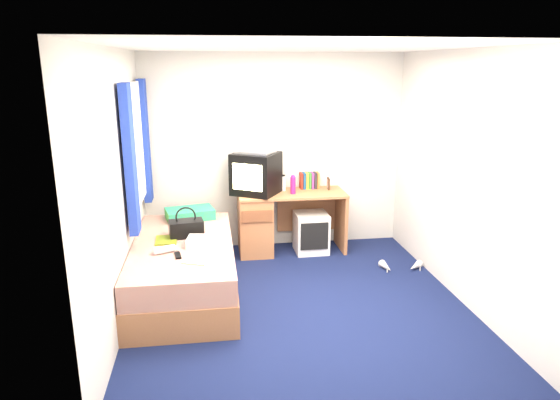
{
  "coord_description": "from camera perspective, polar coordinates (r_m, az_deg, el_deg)",
  "views": [
    {
      "loc": [
        -0.8,
        -4.37,
        2.26
      ],
      "look_at": [
        -0.08,
        0.7,
        0.86
      ],
      "focal_mm": 32.0,
      "sensor_mm": 36.0,
      "label": 1
    }
  ],
  "objects": [
    {
      "name": "towel",
      "position": [
        4.94,
        -9.01,
        -4.73
      ],
      "size": [
        0.3,
        0.26,
        0.09
      ],
      "primitive_type": "cube",
      "rotation": [
        0.0,
        0.0,
        -0.15
      ],
      "color": "silver",
      "rests_on": "bed"
    },
    {
      "name": "window_assembly",
      "position": [
        5.39,
        -16.08,
        5.71
      ],
      "size": [
        0.11,
        1.42,
        1.4
      ],
      "color": "silver",
      "rests_on": "room_shell"
    },
    {
      "name": "room_shell",
      "position": [
        4.51,
        2.22,
        4.96
      ],
      "size": [
        3.4,
        3.4,
        3.4
      ],
      "color": "white",
      "rests_on": "ground"
    },
    {
      "name": "remote_control",
      "position": [
        4.73,
        -11.6,
        -6.21
      ],
      "size": [
        0.07,
        0.17,
        0.02
      ],
      "primitive_type": "cube",
      "rotation": [
        0.0,
        0.0,
        0.16
      ],
      "color": "black",
      "rests_on": "bed"
    },
    {
      "name": "storage_cube",
      "position": [
        6.19,
        3.57,
        -3.71
      ],
      "size": [
        0.4,
        0.4,
        0.49
      ],
      "primitive_type": "cube",
      "rotation": [
        0.0,
        0.0,
        0.01
      ],
      "color": "white",
      "rests_on": "ground"
    },
    {
      "name": "crt_tv",
      "position": [
        5.96,
        -2.77,
        3.06
      ],
      "size": [
        0.66,
        0.65,
        0.49
      ],
      "rotation": [
        0.0,
        0.0,
        -0.54
      ],
      "color": "black",
      "rests_on": "desk"
    },
    {
      "name": "pink_water_bottle",
      "position": [
        5.98,
        1.49,
        1.69
      ],
      "size": [
        0.08,
        0.08,
        0.2
      ],
      "primitive_type": "cylinder",
      "rotation": [
        0.0,
        0.0,
        0.22
      ],
      "color": "#CD1C6E",
      "rests_on": "desk"
    },
    {
      "name": "white_heels",
      "position": [
        5.86,
        13.62,
        -7.42
      ],
      "size": [
        0.5,
        0.25,
        0.09
      ],
      "color": "beige",
      "rests_on": "ground"
    },
    {
      "name": "desk",
      "position": [
        6.13,
        -1.25,
        -2.3
      ],
      "size": [
        1.3,
        0.55,
        0.75
      ],
      "color": "#B2744A",
      "rests_on": "ground"
    },
    {
      "name": "pillow",
      "position": [
        5.82,
        -10.25,
        -1.55
      ],
      "size": [
        0.59,
        0.44,
        0.12
      ],
      "primitive_type": "cube",
      "rotation": [
        0.0,
        0.0,
        0.22
      ],
      "color": "teal",
      "rests_on": "bed"
    },
    {
      "name": "book_row",
      "position": [
        6.25,
        3.38,
        2.24
      ],
      "size": [
        0.24,
        0.13,
        0.2
      ],
      "color": "maroon",
      "rests_on": "desk"
    },
    {
      "name": "bed",
      "position": [
        5.18,
        -10.9,
        -7.6
      ],
      "size": [
        1.01,
        2.0,
        0.54
      ],
      "color": "#B2744A",
      "rests_on": "ground"
    },
    {
      "name": "aerosol_can",
      "position": [
        6.13,
        0.43,
        1.9
      ],
      "size": [
        0.05,
        0.05,
        0.18
      ],
      "primitive_type": "cylinder",
      "rotation": [
        0.0,
        0.0,
        0.01
      ],
      "color": "white",
      "rests_on": "desk"
    },
    {
      "name": "vcr",
      "position": [
        5.91,
        -2.79,
        5.78
      ],
      "size": [
        0.51,
        0.47,
        0.08
      ],
      "primitive_type": "cube",
      "rotation": [
        0.0,
        0.0,
        -0.56
      ],
      "color": "silver",
      "rests_on": "crt_tv"
    },
    {
      "name": "magazine",
      "position": [
        5.16,
        -12.88,
        -4.48
      ],
      "size": [
        0.22,
        0.29,
        0.01
      ],
      "primitive_type": "cube",
      "rotation": [
        0.0,
        0.0,
        0.03
      ],
      "color": "#BADB18",
      "rests_on": "bed"
    },
    {
      "name": "handbag",
      "position": [
        5.22,
        -10.66,
        -3.14
      ],
      "size": [
        0.37,
        0.24,
        0.32
      ],
      "rotation": [
        0.0,
        0.0,
        0.16
      ],
      "color": "black",
      "rests_on": "bed"
    },
    {
      "name": "picture_frame",
      "position": [
        6.24,
        5.55,
        1.89
      ],
      "size": [
        0.03,
        0.12,
        0.14
      ],
      "primitive_type": "cube",
      "rotation": [
        0.0,
        0.0,
        -0.08
      ],
      "color": "#311F10",
      "rests_on": "desk"
    },
    {
      "name": "ground",
      "position": [
        4.98,
        2.05,
        -11.7
      ],
      "size": [
        3.4,
        3.4,
        0.0
      ],
      "primitive_type": "plane",
      "color": "#0C1438",
      "rests_on": "ground"
    },
    {
      "name": "water_bottle",
      "position": [
        4.83,
        -13.09,
        -5.54
      ],
      "size": [
        0.21,
        0.14,
        0.07
      ],
      "primitive_type": "cylinder",
      "rotation": [
        0.0,
        1.57,
        0.38
      ],
      "color": "silver",
      "rests_on": "bed"
    },
    {
      "name": "colour_swatch_fan",
      "position": [
        4.54,
        -9.8,
        -7.13
      ],
      "size": [
        0.23,
        0.14,
        0.01
      ],
      "primitive_type": "cube",
      "rotation": [
        0.0,
        0.0,
        -0.37
      ],
      "color": "#FEAA38",
      "rests_on": "bed"
    }
  ]
}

